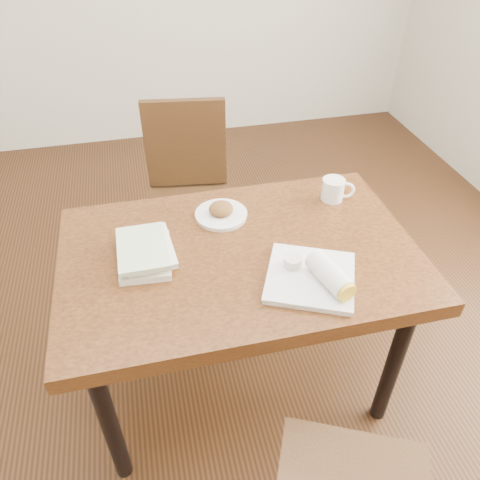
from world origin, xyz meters
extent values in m
cube|color=#472814|center=(0.00, 0.00, -0.01)|extent=(4.00, 5.00, 0.01)
cube|color=brown|center=(0.00, 0.00, 0.72)|extent=(1.25, 0.81, 0.06)
cylinder|color=black|center=(-0.52, -0.30, 0.34)|extent=(0.06, 0.06, 0.69)
cylinder|color=black|center=(0.52, -0.30, 0.34)|extent=(0.06, 0.06, 0.69)
cylinder|color=black|center=(-0.52, 0.30, 0.34)|extent=(0.06, 0.06, 0.69)
cylinder|color=black|center=(0.52, 0.30, 0.34)|extent=(0.06, 0.06, 0.69)
cylinder|color=#4A2F15|center=(0.04, -0.54, 0.23)|extent=(0.04, 0.04, 0.45)
cylinder|color=#412912|center=(0.11, 0.85, 0.23)|extent=(0.04, 0.04, 0.45)
cylinder|color=#412912|center=(-0.25, 0.90, 0.23)|extent=(0.04, 0.04, 0.45)
cylinder|color=#412912|center=(0.06, 0.49, 0.23)|extent=(0.04, 0.04, 0.45)
cylinder|color=#412912|center=(-0.30, 0.54, 0.23)|extent=(0.04, 0.04, 0.45)
cube|color=#412912|center=(-0.10, 0.69, 0.47)|extent=(0.47, 0.47, 0.04)
cube|color=#412912|center=(-0.07, 0.88, 0.73)|extent=(0.40, 0.10, 0.45)
cylinder|color=white|center=(-0.02, 0.22, 0.76)|extent=(0.20, 0.20, 0.01)
cylinder|color=white|center=(-0.02, 0.22, 0.77)|extent=(0.20, 0.20, 0.01)
ellipsoid|color=#B27538|center=(-0.02, 0.22, 0.79)|extent=(0.12, 0.11, 0.05)
cylinder|color=white|center=(0.44, 0.23, 0.79)|extent=(0.09, 0.09, 0.09)
torus|color=white|center=(0.49, 0.22, 0.79)|extent=(0.07, 0.04, 0.07)
cylinder|color=tan|center=(0.44, 0.23, 0.84)|extent=(0.08, 0.08, 0.01)
cylinder|color=#F2E5CC|center=(0.44, 0.23, 0.84)|extent=(0.05, 0.05, 0.00)
cube|color=white|center=(0.19, -0.20, 0.76)|extent=(0.36, 0.36, 0.02)
cube|color=white|center=(0.19, -0.20, 0.77)|extent=(0.37, 0.37, 0.01)
cylinder|color=white|center=(0.23, -0.24, 0.81)|extent=(0.11, 0.18, 0.07)
cylinder|color=yellow|center=(0.25, -0.32, 0.81)|extent=(0.07, 0.04, 0.06)
cylinder|color=silver|center=(0.15, -0.14, 0.79)|extent=(0.06, 0.06, 0.03)
cylinder|color=red|center=(0.15, -0.14, 0.80)|extent=(0.05, 0.05, 0.01)
cube|color=white|center=(-0.32, 0.03, 0.76)|extent=(0.19, 0.26, 0.03)
cube|color=silver|center=(-0.31, 0.04, 0.79)|extent=(0.18, 0.25, 0.02)
cube|color=#A3C583|center=(-0.33, 0.03, 0.81)|extent=(0.17, 0.24, 0.02)
camera|label=1|loc=(-0.28, -1.22, 1.81)|focal=35.00mm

